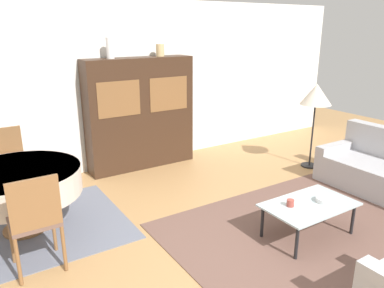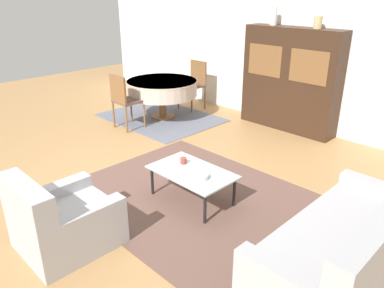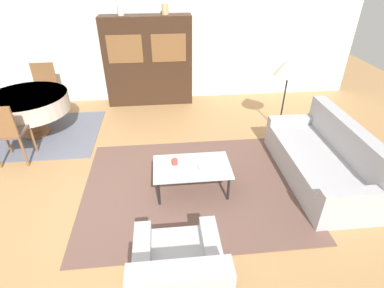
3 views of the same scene
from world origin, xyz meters
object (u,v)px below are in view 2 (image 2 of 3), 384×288
(armchair, at_px, (62,221))
(coffee_table, at_px, (192,174))
(dining_chair_far, at_px, (195,82))
(vase_short, at_px, (318,22))
(display_cabinet, at_px, (290,80))
(dining_chair_near, at_px, (124,98))
(vase_tall, at_px, (274,16))
(dining_table, at_px, (162,88))
(bowl, at_px, (199,176))
(couch, at_px, (349,247))
(cup, at_px, (183,161))

(armchair, xyz_separation_m, coffee_table, (0.28, 1.54, 0.07))
(armchair, bearing_deg, dining_chair_far, 119.22)
(coffee_table, bearing_deg, vase_short, 93.80)
(display_cabinet, relative_size, dining_chair_far, 1.81)
(armchair, relative_size, display_cabinet, 0.49)
(dining_chair_far, bearing_deg, dining_chair_near, 90.00)
(dining_chair_far, bearing_deg, vase_tall, -168.88)
(dining_chair_near, relative_size, vase_short, 5.12)
(coffee_table, bearing_deg, dining_table, 145.50)
(dining_table, bearing_deg, bowl, -33.62)
(couch, xyz_separation_m, dining_table, (-4.57, 1.75, 0.31))
(dining_chair_near, distance_m, cup, 2.60)
(display_cabinet, distance_m, dining_chair_far, 2.12)
(armchair, relative_size, bowl, 4.23)
(couch, distance_m, dining_chair_far, 5.29)
(vase_tall, bearing_deg, dining_table, -142.99)
(display_cabinet, bearing_deg, dining_table, -149.44)
(armchair, relative_size, dining_chair_far, 0.89)
(display_cabinet, bearing_deg, coffee_table, -78.95)
(dining_chair_far, distance_m, vase_short, 2.82)
(couch, relative_size, bowl, 9.51)
(dining_chair_far, bearing_deg, cup, 132.52)
(couch, xyz_separation_m, dining_chair_near, (-4.57, 0.84, 0.29))
(display_cabinet, xyz_separation_m, bowl, (0.78, -3.13, -0.48))
(dining_chair_far, distance_m, bowl, 4.01)
(armchair, bearing_deg, dining_chair_near, 134.13)
(coffee_table, distance_m, cup, 0.25)
(couch, bearing_deg, coffee_table, 92.73)
(cup, bearing_deg, couch, 0.41)
(dining_table, bearing_deg, display_cabinet, 30.56)
(couch, xyz_separation_m, bowl, (-1.71, -0.15, 0.13))
(dining_table, bearing_deg, armchair, -54.64)
(cup, bearing_deg, dining_chair_far, 132.52)
(armchair, height_order, cup, armchair)
(dining_chair_near, distance_m, dining_chair_far, 1.81)
(dining_chair_near, relative_size, vase_tall, 3.19)
(cup, relative_size, vase_short, 0.41)
(coffee_table, distance_m, dining_chair_far, 3.84)
(coffee_table, distance_m, vase_short, 3.44)
(coffee_table, height_order, vase_tall, vase_tall)
(coffee_table, bearing_deg, armchair, -100.25)
(coffee_table, relative_size, display_cabinet, 0.57)
(couch, distance_m, display_cabinet, 3.93)
(cup, height_order, bowl, cup)
(bowl, xyz_separation_m, vase_short, (-0.39, 3.13, 1.48))
(coffee_table, distance_m, dining_chair_near, 2.84)
(dining_table, distance_m, dining_chair_near, 0.91)
(bowl, height_order, vase_tall, vase_tall)
(bowl, bearing_deg, dining_table, 146.38)
(dining_table, relative_size, vase_tall, 4.40)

